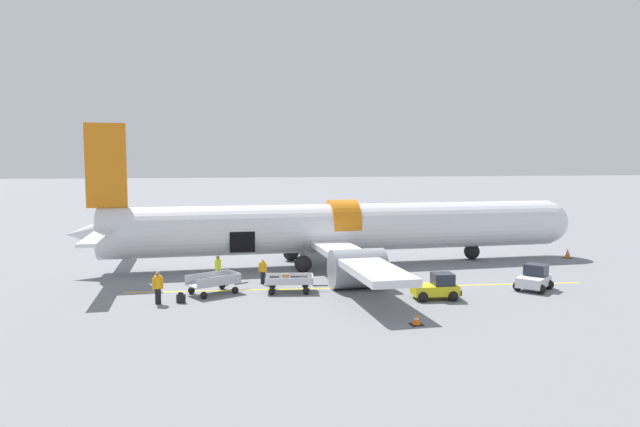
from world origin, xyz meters
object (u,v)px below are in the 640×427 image
object	(u,v)px
airplane	(336,229)
baggage_cart_queued	(290,283)
baggage_tug_mid	(534,279)
ground_crew_loader_a	(218,268)
ground_crew_driver	(263,271)
suitcase_on_tarmac_upright	(181,299)
baggage_cart_loading	(215,284)
baggage_tug_lead	(437,288)
ground_crew_loader_b	(158,287)

from	to	relation	value
airplane	baggage_cart_queued	size ratio (longest dim) A/B	9.92
baggage_tug_mid	baggage_cart_queued	bearing A→B (deg)	169.36
baggage_tug_mid	ground_crew_loader_a	bearing A→B (deg)	161.52
ground_crew_loader_a	ground_crew_driver	size ratio (longest dim) A/B	1.09
suitcase_on_tarmac_upright	ground_crew_driver	bearing A→B (deg)	38.27
airplane	suitcase_on_tarmac_upright	distance (m)	14.52
suitcase_on_tarmac_upright	baggage_cart_loading	bearing A→B (deg)	44.49
ground_crew_loader_a	suitcase_on_tarmac_upright	xyz separation A→B (m)	(-2.19, -4.75, -0.67)
ground_crew_driver	ground_crew_loader_a	bearing A→B (deg)	161.70
baggage_tug_lead	baggage_tug_mid	world-z (taller)	baggage_tug_mid
baggage_tug_lead	ground_crew_driver	world-z (taller)	ground_crew_driver
airplane	ground_crew_loader_b	size ratio (longest dim) A/B	21.38
ground_crew_loader_b	ground_crew_driver	distance (m)	7.17
ground_crew_loader_a	ground_crew_loader_b	xyz separation A→B (m)	(-3.37, -4.71, 0.01)
baggage_cart_loading	suitcase_on_tarmac_upright	xyz separation A→B (m)	(-1.86, -1.83, -0.33)
baggage_cart_loading	ground_crew_loader_b	size ratio (longest dim) A/B	2.12
airplane	baggage_cart_loading	xyz separation A→B (m)	(-9.06, -7.43, -2.07)
baggage_tug_lead	baggage_tug_mid	distance (m)	6.64
ground_crew_loader_b	baggage_cart_queued	bearing A→B (deg)	10.04
baggage_cart_loading	suitcase_on_tarmac_upright	size ratio (longest dim) A/B	6.37
baggage_cart_queued	ground_crew_loader_a	bearing A→B (deg)	139.51
baggage_cart_loading	ground_crew_loader_a	world-z (taller)	ground_crew_loader_a
baggage_tug_lead	baggage_cart_loading	bearing A→B (deg)	161.38
ground_crew_loader_b	baggage_tug_lead	bearing A→B (deg)	-8.45
ground_crew_loader_b	baggage_cart_loading	bearing A→B (deg)	30.54
suitcase_on_tarmac_upright	baggage_tug_mid	bearing A→B (deg)	-3.73
baggage_cart_queued	ground_crew_loader_b	distance (m)	7.48
airplane	ground_crew_loader_b	bearing A→B (deg)	-142.70
baggage_tug_mid	baggage_cart_loading	bearing A→B (deg)	170.32
baggage_tug_lead	ground_crew_loader_b	world-z (taller)	ground_crew_loader_b
ground_crew_loader_a	baggage_tug_lead	bearing A→B (deg)	-30.89
baggage_tug_lead	baggage_tug_mid	size ratio (longest dim) A/B	0.99
baggage_cart_queued	ground_crew_loader_a	world-z (taller)	ground_crew_loader_a
baggage_tug_mid	ground_crew_driver	xyz separation A→B (m)	(-15.47, 5.18, 0.21)
baggage_tug_mid	suitcase_on_tarmac_upright	size ratio (longest dim) A/B	4.71
baggage_cart_queued	ground_crew_loader_a	xyz separation A→B (m)	(-3.99, 3.41, 0.38)
baggage_tug_mid	ground_crew_loader_b	bearing A→B (deg)	176.38
airplane	ground_crew_driver	bearing A→B (deg)	-138.20
baggage_tug_mid	ground_crew_loader_a	xyz separation A→B (m)	(-18.17, 6.07, 0.29)
airplane	ground_crew_loader_a	xyz separation A→B (m)	(-8.74, -4.51, -1.72)
baggage_cart_queued	airplane	bearing A→B (deg)	59.06
ground_crew_loader_b	suitcase_on_tarmac_upright	bearing A→B (deg)	-1.64
baggage_cart_queued	ground_crew_loader_b	world-z (taller)	ground_crew_loader_b
ground_crew_loader_b	airplane	bearing A→B (deg)	37.30
airplane	baggage_tug_lead	size ratio (longest dim) A/B	13.84
baggage_tug_lead	suitcase_on_tarmac_upright	xyz separation A→B (m)	(-13.77, 2.19, -0.37)
airplane	baggage_tug_mid	size ratio (longest dim) A/B	13.66
baggage_tug_mid	baggage_cart_queued	world-z (taller)	baggage_tug_mid
baggage_tug_mid	baggage_cart_loading	size ratio (longest dim) A/B	0.74
airplane	baggage_cart_loading	distance (m)	11.90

